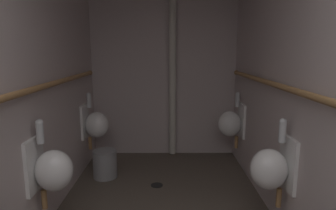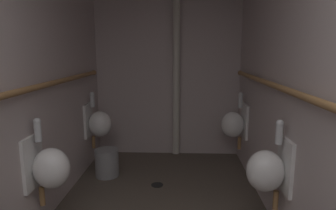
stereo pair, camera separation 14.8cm
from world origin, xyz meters
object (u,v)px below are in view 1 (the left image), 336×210
floor_drain (157,185)px  waste_bin (105,164)px  urinal_left_far (95,124)px  urinal_right_mid (271,168)px  urinal_left_mid (51,169)px  urinal_right_far (231,123)px  standpipe_back_wall (173,69)px

floor_drain → waste_bin: 0.70m
urinal_left_far → urinal_right_mid: same height
urinal_left_mid → urinal_right_far: (1.78, 1.51, 0.00)m
urinal_right_mid → waste_bin: bearing=144.6°
urinal_left_mid → urinal_left_far: size_ratio=1.00×
urinal_left_mid → urinal_left_far: same height
urinal_left_far → waste_bin: bearing=-60.7°
urinal_left_mid → urinal_right_mid: (1.78, 0.02, 0.00)m
urinal_left_mid → floor_drain: urinal_left_mid is taller
urinal_right_mid → urinal_right_far: 1.49m
urinal_right_mid → waste_bin: urinal_right_mid is taller
urinal_left_far → urinal_right_far: 1.78m
urinal_right_mid → urinal_left_far: bearing=140.8°
standpipe_back_wall → waste_bin: bearing=-137.6°
waste_bin → urinal_left_mid: bearing=-98.6°
urinal_left_far → urinal_right_mid: (1.78, -1.45, 0.00)m
urinal_right_mid → floor_drain: (-0.97, 0.91, -0.59)m
standpipe_back_wall → urinal_right_mid: bearing=-68.2°
urinal_right_mid → standpipe_back_wall: size_ratio=0.30×
urinal_left_far → urinal_right_mid: 2.30m
urinal_left_mid → waste_bin: (0.17, 1.16, -0.42)m
urinal_right_far → standpipe_back_wall: bearing=151.1°
urinal_right_mid → standpipe_back_wall: 2.17m
waste_bin → floor_drain: bearing=-20.2°
urinal_right_mid → urinal_right_far: bearing=90.0°
standpipe_back_wall → waste_bin: size_ratio=7.43×
urinal_left_mid → waste_bin: size_ratio=2.24×
urinal_right_far → floor_drain: urinal_right_far is taller
urinal_right_far → floor_drain: 1.27m
standpipe_back_wall → floor_drain: standpipe_back_wall is taller
urinal_right_far → urinal_right_mid: bearing=-90.0°
urinal_left_mid → waste_bin: urinal_left_mid is taller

